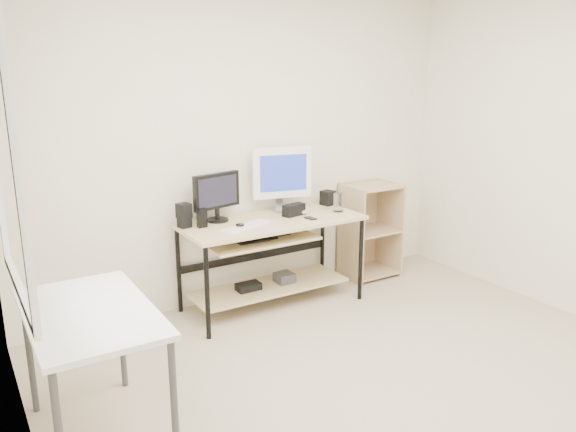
{
  "coord_description": "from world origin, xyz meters",
  "views": [
    {
      "loc": [
        -2.2,
        -2.17,
        1.93
      ],
      "look_at": [
        -0.06,
        1.3,
        0.87
      ],
      "focal_mm": 35.0,
      "sensor_mm": 36.0,
      "label": 1
    }
  ],
  "objects_px": {
    "black_monitor": "(217,194)",
    "side_table": "(91,325)",
    "white_imac": "(282,174)",
    "desk": "(269,245)",
    "shelf_unit": "(367,229)",
    "audio_controller": "(202,218)"
  },
  "relations": [
    {
      "from": "white_imac",
      "to": "desk",
      "type": "bearing_deg",
      "value": -128.47
    },
    {
      "from": "black_monitor",
      "to": "side_table",
      "type": "bearing_deg",
      "value": -148.89
    },
    {
      "from": "side_table",
      "to": "white_imac",
      "type": "bearing_deg",
      "value": 33.51
    },
    {
      "from": "audio_controller",
      "to": "side_table",
      "type": "bearing_deg",
      "value": -133.44
    },
    {
      "from": "desk",
      "to": "side_table",
      "type": "relative_size",
      "value": 1.5
    },
    {
      "from": "desk",
      "to": "audio_controller",
      "type": "relative_size",
      "value": 10.11
    },
    {
      "from": "desk",
      "to": "black_monitor",
      "type": "relative_size",
      "value": 3.52
    },
    {
      "from": "desk",
      "to": "side_table",
      "type": "height_order",
      "value": "same"
    },
    {
      "from": "shelf_unit",
      "to": "white_imac",
      "type": "bearing_deg",
      "value": 177.67
    },
    {
      "from": "black_monitor",
      "to": "audio_controller",
      "type": "xyz_separation_m",
      "value": [
        -0.18,
        -0.11,
        -0.15
      ]
    },
    {
      "from": "black_monitor",
      "to": "white_imac",
      "type": "relative_size",
      "value": 0.77
    },
    {
      "from": "shelf_unit",
      "to": "black_monitor",
      "type": "bearing_deg",
      "value": 179.2
    },
    {
      "from": "white_imac",
      "to": "shelf_unit",
      "type": "bearing_deg",
      "value": 10.35
    },
    {
      "from": "side_table",
      "to": "black_monitor",
      "type": "xyz_separation_m",
      "value": [
        1.28,
        1.24,
        0.3
      ]
    },
    {
      "from": "desk",
      "to": "shelf_unit",
      "type": "distance_m",
      "value": 1.19
    },
    {
      "from": "desk",
      "to": "shelf_unit",
      "type": "xyz_separation_m",
      "value": [
        1.18,
        0.16,
        -0.09
      ]
    },
    {
      "from": "shelf_unit",
      "to": "audio_controller",
      "type": "height_order",
      "value": "shelf_unit"
    },
    {
      "from": "desk",
      "to": "white_imac",
      "type": "relative_size",
      "value": 2.72
    },
    {
      "from": "side_table",
      "to": "audio_controller",
      "type": "xyz_separation_m",
      "value": [
        1.11,
        1.14,
        0.15
      ]
    },
    {
      "from": "black_monitor",
      "to": "audio_controller",
      "type": "bearing_deg",
      "value": -162.08
    },
    {
      "from": "desk",
      "to": "shelf_unit",
      "type": "relative_size",
      "value": 1.67
    },
    {
      "from": "side_table",
      "to": "shelf_unit",
      "type": "xyz_separation_m",
      "value": [
        2.83,
        1.22,
        -0.22
      ]
    }
  ]
}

